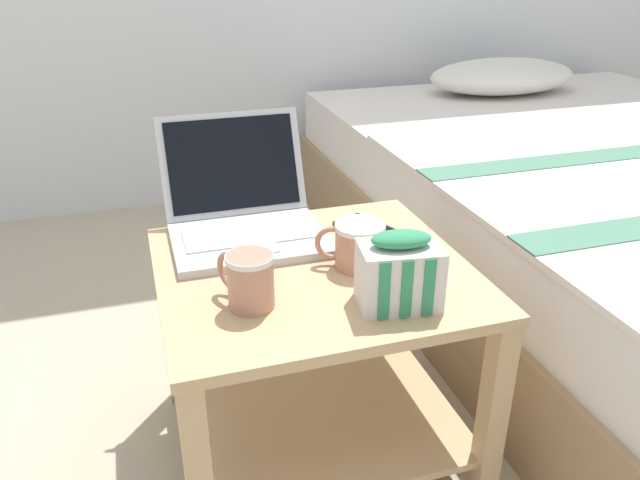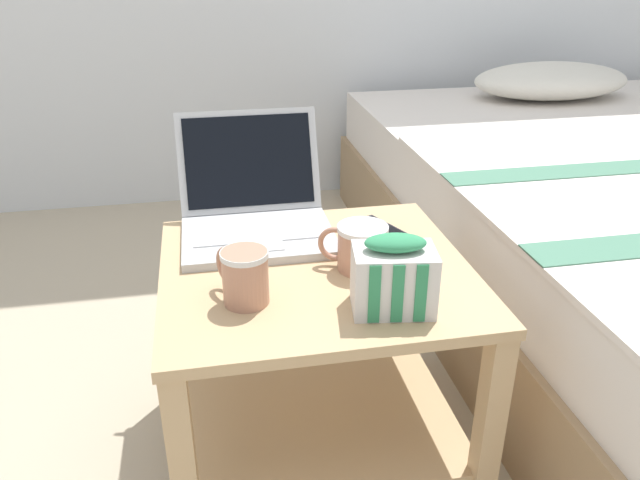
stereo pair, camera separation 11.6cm
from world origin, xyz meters
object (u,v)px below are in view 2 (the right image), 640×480
at_px(mug_front_left, 361,245).
at_px(snack_bag, 394,276).
at_px(cell_phone, 380,232).
at_px(laptop, 255,211).
at_px(mug_front_right, 244,274).

xyz_separation_m(mug_front_left, snack_bag, (0.02, -0.16, 0.01)).
relative_size(mug_front_left, cell_phone, 0.76).
distance_m(snack_bag, cell_phone, 0.32).
distance_m(laptop, snack_bag, 0.43).
distance_m(laptop, cell_phone, 0.28).
xyz_separation_m(mug_front_right, snack_bag, (0.25, -0.07, 0.01)).
bearing_deg(cell_phone, laptop, 165.39).
relative_size(snack_bag, cell_phone, 0.87).
distance_m(laptop, mug_front_left, 0.28).
bearing_deg(snack_bag, mug_front_left, 96.33).
xyz_separation_m(laptop, snack_bag, (0.20, -0.37, 0.02)).
relative_size(laptop, mug_front_right, 2.84).
distance_m(mug_front_left, snack_bag, 0.16).
bearing_deg(cell_phone, mug_front_left, -119.34).
distance_m(mug_front_left, mug_front_right, 0.25).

